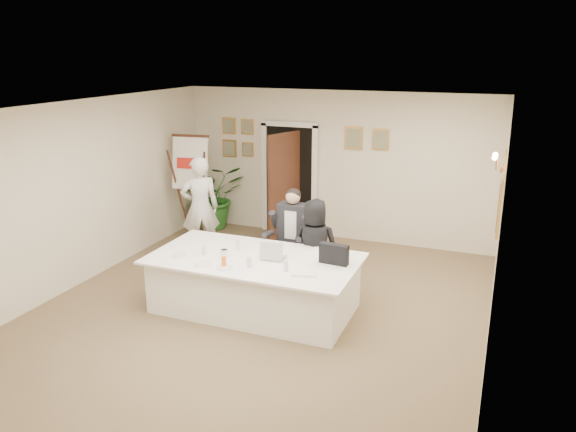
# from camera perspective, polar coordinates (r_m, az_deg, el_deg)

# --- Properties ---
(floor) EXTENTS (7.00, 7.00, 0.00)m
(floor) POSITION_cam_1_polar(r_m,az_deg,el_deg) (7.95, -2.95, -9.64)
(floor) COLOR brown
(floor) RESTS_ON ground
(ceiling) EXTENTS (6.00, 7.00, 0.02)m
(ceiling) POSITION_cam_1_polar(r_m,az_deg,el_deg) (7.17, -3.28, 10.86)
(ceiling) COLOR white
(ceiling) RESTS_ON wall_back
(wall_back) EXTENTS (6.00, 0.10, 2.80)m
(wall_back) POSITION_cam_1_polar(r_m,az_deg,el_deg) (10.63, 4.79, 5.09)
(wall_back) COLOR beige
(wall_back) RESTS_ON floor
(wall_front) EXTENTS (6.00, 0.10, 2.80)m
(wall_front) POSITION_cam_1_polar(r_m,az_deg,el_deg) (4.72, -21.40, -11.29)
(wall_front) COLOR beige
(wall_front) RESTS_ON floor
(wall_left) EXTENTS (0.10, 7.00, 2.80)m
(wall_left) POSITION_cam_1_polar(r_m,az_deg,el_deg) (9.07, -20.62, 2.05)
(wall_left) COLOR beige
(wall_left) RESTS_ON floor
(wall_right) EXTENTS (0.10, 7.00, 2.80)m
(wall_right) POSITION_cam_1_polar(r_m,az_deg,el_deg) (6.81, 20.53, -2.59)
(wall_right) COLOR beige
(wall_right) RESTS_ON floor
(doorway) EXTENTS (1.14, 0.86, 2.20)m
(doorway) POSITION_cam_1_polar(r_m,az_deg,el_deg) (10.82, -0.02, 3.42)
(doorway) COLOR black
(doorway) RESTS_ON floor
(pictures_back_wall) EXTENTS (3.40, 0.06, 0.80)m
(pictures_back_wall) POSITION_cam_1_polar(r_m,az_deg,el_deg) (10.77, 0.69, 7.73)
(pictures_back_wall) COLOR gold
(pictures_back_wall) RESTS_ON wall_back
(pictures_right_wall) EXTENTS (0.06, 2.20, 0.80)m
(pictures_right_wall) POSITION_cam_1_polar(r_m,az_deg,el_deg) (7.88, 20.85, 2.55)
(pictures_right_wall) COLOR gold
(pictures_right_wall) RESTS_ON wall_right
(wall_sconce) EXTENTS (0.20, 0.30, 0.24)m
(wall_sconce) POSITION_cam_1_polar(r_m,az_deg,el_deg) (7.80, 20.60, 5.10)
(wall_sconce) COLOR #CE7E42
(wall_sconce) RESTS_ON wall_right
(conference_table) EXTENTS (2.85, 1.52, 0.78)m
(conference_table) POSITION_cam_1_polar(r_m,az_deg,el_deg) (7.86, -3.41, -6.82)
(conference_table) COLOR white
(conference_table) RESTS_ON floor
(seated_man) EXTENTS (0.76, 0.80, 1.49)m
(seated_man) POSITION_cam_1_polar(r_m,az_deg,el_deg) (8.74, 0.42, -1.86)
(seated_man) COLOR black
(seated_man) RESTS_ON floor
(flip_chart) EXTENTS (0.70, 0.48, 1.97)m
(flip_chart) POSITION_cam_1_polar(r_m,az_deg,el_deg) (10.80, -9.56, 2.42)
(flip_chart) COLOR #361D11
(flip_chart) RESTS_ON floor
(standing_man) EXTENTS (0.78, 0.73, 1.79)m
(standing_man) POSITION_cam_1_polar(r_m,az_deg,el_deg) (9.76, -8.92, 0.84)
(standing_man) COLOR silver
(standing_man) RESTS_ON floor
(standing_woman) EXTENTS (0.78, 0.59, 1.44)m
(standing_woman) POSITION_cam_1_polar(r_m,az_deg,el_deg) (8.27, 2.73, -3.14)
(standing_woman) COLOR black
(standing_woman) RESTS_ON floor
(potted_palm) EXTENTS (1.56, 1.54, 1.31)m
(potted_palm) POSITION_cam_1_polar(r_m,az_deg,el_deg) (11.46, -7.55, 2.03)
(potted_palm) COLOR #246220
(potted_palm) RESTS_ON floor
(laptop) EXTENTS (0.35, 0.38, 0.28)m
(laptop) POSITION_cam_1_polar(r_m,az_deg,el_deg) (7.63, -1.37, -3.33)
(laptop) COLOR #B7BABC
(laptop) RESTS_ON conference_table
(laptop_bag) EXTENTS (0.40, 0.14, 0.28)m
(laptop_bag) POSITION_cam_1_polar(r_m,az_deg,el_deg) (7.46, 4.69, -3.87)
(laptop_bag) COLOR black
(laptop_bag) RESTS_ON conference_table
(paper_stack) EXTENTS (0.35, 0.29, 0.03)m
(paper_stack) POSITION_cam_1_polar(r_m,az_deg,el_deg) (7.15, 1.60, -5.82)
(paper_stack) COLOR white
(paper_stack) RESTS_ON conference_table
(plate_left) EXTENTS (0.27, 0.27, 0.01)m
(plate_left) POSITION_cam_1_polar(r_m,az_deg,el_deg) (7.88, -10.98, -3.99)
(plate_left) COLOR white
(plate_left) RESTS_ON conference_table
(plate_mid) EXTENTS (0.31, 0.31, 0.01)m
(plate_mid) POSITION_cam_1_polar(r_m,az_deg,el_deg) (7.54, -8.58, -4.84)
(plate_mid) COLOR white
(plate_mid) RESTS_ON conference_table
(plate_near) EXTENTS (0.24, 0.24, 0.01)m
(plate_near) POSITION_cam_1_polar(r_m,az_deg,el_deg) (7.37, -6.40, -5.28)
(plate_near) COLOR white
(plate_near) RESTS_ON conference_table
(glass_a) EXTENTS (0.06, 0.06, 0.14)m
(glass_a) POSITION_cam_1_polar(r_m,az_deg,el_deg) (7.86, -8.53, -3.45)
(glass_a) COLOR silver
(glass_a) RESTS_ON conference_table
(glass_b) EXTENTS (0.08, 0.08, 0.14)m
(glass_b) POSITION_cam_1_polar(r_m,az_deg,el_deg) (7.36, -3.97, -4.72)
(glass_b) COLOR silver
(glass_b) RESTS_ON conference_table
(glass_c) EXTENTS (0.08, 0.08, 0.14)m
(glass_c) POSITION_cam_1_polar(r_m,az_deg,el_deg) (7.22, -0.23, -5.09)
(glass_c) COLOR silver
(glass_c) RESTS_ON conference_table
(glass_d) EXTENTS (0.06, 0.06, 0.14)m
(glass_d) POSITION_cam_1_polar(r_m,az_deg,el_deg) (7.98, -5.14, -3.00)
(glass_d) COLOR silver
(glass_d) RESTS_ON conference_table
(oj_glass) EXTENTS (0.07, 0.07, 0.13)m
(oj_glass) POSITION_cam_1_polar(r_m,az_deg,el_deg) (7.42, -6.55, -4.64)
(oj_glass) COLOR orange
(oj_glass) RESTS_ON conference_table
(steel_jug) EXTENTS (0.12, 0.12, 0.11)m
(steel_jug) POSITION_cam_1_polar(r_m,az_deg,el_deg) (7.75, -6.51, -3.79)
(steel_jug) COLOR silver
(steel_jug) RESTS_ON conference_table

